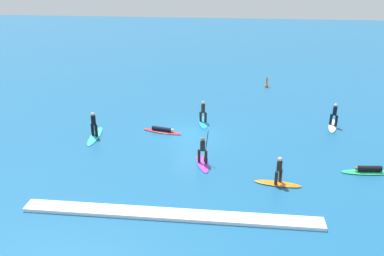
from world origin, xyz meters
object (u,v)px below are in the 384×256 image
(surfer_on_purple_board, at_px, (203,156))
(surfer_on_white_board, at_px, (333,121))
(surfer_on_teal_board, at_px, (94,130))
(marker_buoy, at_px, (267,85))
(surfer_on_red_board, at_px, (162,130))
(surfer_on_green_board, at_px, (369,170))
(surfer_on_orange_board, at_px, (278,178))
(surfer_on_blue_board, at_px, (203,117))

(surfer_on_purple_board, xyz_separation_m, surfer_on_white_board, (9.30, 6.92, -0.05))
(surfer_on_teal_board, xyz_separation_m, marker_buoy, (12.92, 13.25, -0.27))
(surfer_on_red_board, distance_m, surfer_on_purple_board, 5.60)
(surfer_on_green_board, distance_m, marker_buoy, 17.24)
(surfer_on_red_board, distance_m, surfer_on_green_board, 13.96)
(surfer_on_orange_board, bearing_deg, surfer_on_red_board, 147.49)
(surfer_on_orange_board, xyz_separation_m, surfer_on_white_board, (4.89, 8.93, 0.03))
(surfer_on_orange_board, relative_size, surfer_on_white_board, 0.94)
(surfer_on_teal_board, bearing_deg, surfer_on_blue_board, 111.89)
(marker_buoy, bearing_deg, surfer_on_red_board, -124.72)
(surfer_on_orange_board, bearing_deg, marker_buoy, 95.86)
(surfer_on_blue_board, distance_m, surfer_on_white_board, 9.82)
(surfer_on_teal_board, relative_size, marker_buoy, 3.02)
(surfer_on_blue_board, bearing_deg, surfer_on_purple_board, 174.63)
(surfer_on_purple_board, distance_m, surfer_on_orange_board, 4.84)
(surfer_on_teal_board, relative_size, surfer_on_green_board, 1.01)
(surfer_on_white_board, relative_size, marker_buoy, 2.58)
(surfer_on_purple_board, relative_size, surfer_on_orange_board, 0.96)
(surfer_on_purple_board, xyz_separation_m, surfer_on_green_board, (9.88, -0.07, -0.36))
(surfer_on_teal_board, xyz_separation_m, surfer_on_green_board, (17.83, -3.28, -0.33))
(surfer_on_white_board, bearing_deg, surfer_on_orange_board, -13.88)
(surfer_on_purple_board, distance_m, surfer_on_green_board, 9.89)
(surfer_on_red_board, distance_m, surfer_on_teal_board, 4.83)
(surfer_on_white_board, bearing_deg, surfer_on_teal_board, -63.02)
(surfer_on_blue_board, xyz_separation_m, surfer_on_purple_board, (0.52, -6.70, 0.06))
(surfer_on_red_board, xyz_separation_m, surfer_on_green_board, (13.19, -4.57, 0.00))
(surfer_on_teal_board, bearing_deg, marker_buoy, 132.46)
(surfer_on_purple_board, xyz_separation_m, marker_buoy, (4.97, 16.46, -0.30))
(surfer_on_red_board, xyz_separation_m, marker_buoy, (8.28, 11.96, 0.06))
(surfer_on_green_board, bearing_deg, surfer_on_red_board, -24.44)
(surfer_on_red_board, relative_size, surfer_on_green_board, 0.93)
(surfer_on_teal_board, relative_size, surfer_on_white_board, 1.17)
(surfer_on_blue_board, bearing_deg, surfer_on_orange_board, -160.28)
(surfer_on_blue_board, height_order, marker_buoy, surfer_on_blue_board)
(surfer_on_orange_board, bearing_deg, surfer_on_teal_board, 164.73)
(surfer_on_white_board, relative_size, surfer_on_green_board, 0.86)
(surfer_on_blue_board, relative_size, marker_buoy, 2.59)
(surfer_on_orange_board, relative_size, surfer_on_green_board, 0.81)
(surfer_on_red_board, relative_size, surfer_on_white_board, 1.08)
(surfer_on_teal_board, xyz_separation_m, surfer_on_white_board, (17.25, 3.71, -0.03))
(surfer_on_green_board, bearing_deg, surfer_on_orange_board, 14.12)
(marker_buoy, bearing_deg, surfer_on_white_board, -65.58)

